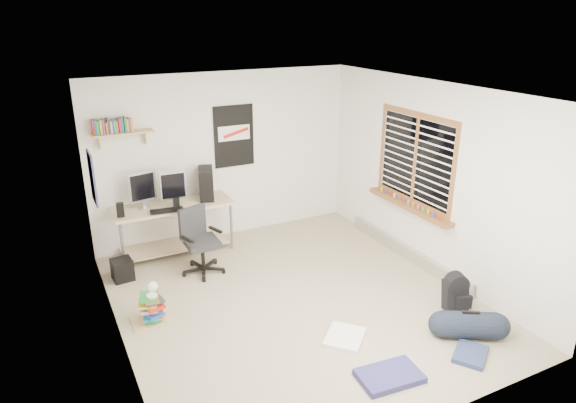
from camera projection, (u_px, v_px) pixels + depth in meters
name	position (u px, v px, depth m)	size (l,w,h in m)	color
floor	(294.00, 300.00, 6.22)	(4.00, 4.50, 0.01)	gray
ceiling	(295.00, 91.00, 5.35)	(4.00, 4.50, 0.01)	white
back_wall	(225.00, 157.00, 7.67)	(4.00, 0.01, 2.50)	silver
left_wall	(110.00, 237.00, 4.93)	(0.01, 4.50, 2.50)	silver
right_wall	(432.00, 179.00, 6.63)	(0.01, 4.50, 2.50)	silver
desk	(174.00, 228.00, 7.37)	(1.66, 0.73, 0.76)	#CAB88C
monitor_left	(143.00, 194.00, 6.97)	(0.37, 0.09, 0.40)	#B2B3B8
monitor_right	(173.00, 193.00, 7.04)	(0.35, 0.09, 0.39)	#B8B8BD
pc_tower	(206.00, 183.00, 7.36)	(0.20, 0.42, 0.44)	black
keyboard	(167.00, 210.00, 6.92)	(0.44, 0.15, 0.02)	black
speaker_left	(120.00, 210.00, 6.72)	(0.09, 0.09, 0.18)	black
speaker_right	(177.00, 204.00, 6.96)	(0.08, 0.08, 0.17)	black
office_chair	(202.00, 238.00, 6.73)	(0.58, 0.58, 0.89)	black
wall_shelf	(123.00, 133.00, 6.77)	(0.80, 0.22, 0.24)	tan
poster_back_wall	(234.00, 136.00, 7.61)	(0.62, 0.03, 0.92)	black
poster_left_wall	(92.00, 178.00, 5.86)	(0.02, 0.42, 0.60)	navy
window	(414.00, 159.00, 6.79)	(0.10, 1.50, 1.26)	brown
baseboard_heater	(406.00, 252.00, 7.27)	(0.08, 2.50, 0.18)	#B7B2A8
backpack	(455.00, 294.00, 5.96)	(0.27, 0.21, 0.35)	black
duffel_bag	(469.00, 326.00, 5.47)	(0.29, 0.29, 0.58)	black
tshirt	(345.00, 337.00, 5.48)	(0.45, 0.38, 0.04)	white
jeans_a	(389.00, 376.00, 4.88)	(0.60, 0.38, 0.07)	navy
jeans_b	(470.00, 354.00, 5.19)	(0.40, 0.30, 0.05)	navy
book_stack	(151.00, 309.00, 5.75)	(0.46, 0.37, 0.31)	brown
desk_lamp	(151.00, 292.00, 5.66)	(0.12, 0.20, 0.20)	white
subwoofer	(122.00, 270.00, 6.66)	(0.25, 0.25, 0.28)	black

